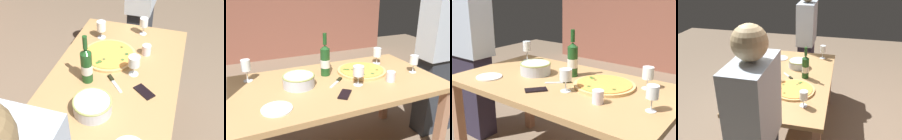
# 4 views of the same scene
# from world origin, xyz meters

# --- Properties ---
(dining_table) EXTENTS (1.60, 0.90, 0.75)m
(dining_table) POSITION_xyz_m (0.00, 0.00, 0.66)
(dining_table) COLOR tan
(dining_table) RESTS_ON ground
(pizza) EXTENTS (0.42, 0.42, 0.03)m
(pizza) POSITION_xyz_m (0.27, 0.10, 0.76)
(pizza) COLOR #DFAC68
(pizza) RESTS_ON dining_table
(serving_bowl) EXTENTS (0.24, 0.24, 0.09)m
(serving_bowl) POSITION_xyz_m (-0.30, 0.03, 0.80)
(serving_bowl) COLOR silver
(serving_bowl) RESTS_ON dining_table
(wine_bottle) EXTENTS (0.08, 0.08, 0.35)m
(wine_bottle) POSITION_xyz_m (-0.04, 0.16, 0.88)
(wine_bottle) COLOR #1C4A1E
(wine_bottle) RESTS_ON dining_table
(wine_glass_near_pizza) EXTENTS (0.07, 0.07, 0.18)m
(wine_glass_near_pizza) POSITION_xyz_m (-0.65, 0.29, 0.87)
(wine_glass_near_pizza) COLOR white
(wine_glass_near_pizza) RESTS_ON dining_table
(wine_glass_by_bottle) EXTENTS (0.07, 0.07, 0.15)m
(wine_glass_by_bottle) POSITION_xyz_m (0.51, 0.24, 0.85)
(wine_glass_by_bottle) COLOR white
(wine_glass_by_bottle) RESTS_ON dining_table
(wine_glass_far_left) EXTENTS (0.08, 0.08, 0.15)m
(wine_glass_far_left) POSITION_xyz_m (0.11, -0.13, 0.86)
(wine_glass_far_left) COLOR white
(wine_glass_far_left) RESTS_ON dining_table
(wine_glass_far_right) EXTENTS (0.07, 0.07, 0.15)m
(wine_glass_far_right) POSITION_xyz_m (0.66, -0.09, 0.86)
(wine_glass_far_right) COLOR white
(wine_glass_far_right) RESTS_ON dining_table
(cup_amber) EXTENTS (0.07, 0.07, 0.08)m
(cup_amber) POSITION_xyz_m (0.38, -0.17, 0.79)
(cup_amber) COLOR white
(cup_amber) RESTS_ON dining_table
(cell_phone) EXTENTS (0.14, 0.16, 0.01)m
(cell_phone) POSITION_xyz_m (-0.05, -0.23, 0.76)
(cell_phone) COLOR black
(cell_phone) RESTS_ON dining_table
(pizza_knife) EXTENTS (0.15, 0.14, 0.02)m
(pizza_knife) POSITION_xyz_m (-0.01, -0.01, 0.76)
(pizza_knife) COLOR silver
(pizza_knife) RESTS_ON dining_table
(person_host) EXTENTS (0.45, 0.24, 1.63)m
(person_host) POSITION_xyz_m (1.09, 0.02, 0.82)
(person_host) COLOR #2F333B
(person_host) RESTS_ON ground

